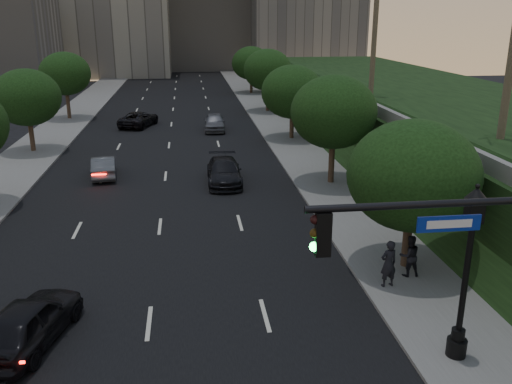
{
  "coord_description": "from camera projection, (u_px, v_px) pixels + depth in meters",
  "views": [
    {
      "loc": [
        1.58,
        -11.5,
        9.99
      ],
      "look_at": [
        4.06,
        7.99,
        3.6
      ],
      "focal_mm": 38.0,
      "sensor_mm": 36.0,
      "label": 1
    }
  ],
  "objects": [
    {
      "name": "road_surface",
      "position": [
        168.0,
        151.0,
        42.05
      ],
      "size": [
        16.0,
        140.0,
        0.02
      ],
      "primitive_type": "cube",
      "color": "black",
      "rests_on": "ground"
    },
    {
      "name": "sidewalk_right",
      "position": [
        298.0,
        147.0,
        43.26
      ],
      "size": [
        4.5,
        140.0,
        0.15
      ],
      "primitive_type": "cube",
      "color": "slate",
      "rests_on": "ground"
    },
    {
      "name": "sidewalk_left",
      "position": [
        31.0,
        154.0,
        40.79
      ],
      "size": [
        4.5,
        140.0,
        0.15
      ],
      "primitive_type": "cube",
      "color": "slate",
      "rests_on": "ground"
    },
    {
      "name": "embankment",
      "position": [
        451.0,
        124.0,
        42.19
      ],
      "size": [
        18.0,
        90.0,
        4.0
      ],
      "primitive_type": "cube",
      "color": "black",
      "rests_on": "ground"
    },
    {
      "name": "parapet_wall",
      "position": [
        347.0,
        96.0,
        40.44
      ],
      "size": [
        0.35,
        90.0,
        0.7
      ],
      "primitive_type": "cube",
      "color": "slate",
      "rests_on": "embankment"
    },
    {
      "name": "office_block_mid",
      "position": [
        205.0,
        0.0,
        106.67
      ],
      "size": [
        22.0,
        18.0,
        26.0
      ],
      "primitive_type": "cube",
      "color": "gray",
      "rests_on": "ground"
    },
    {
      "name": "tree_right_a",
      "position": [
        413.0,
        176.0,
        21.29
      ],
      "size": [
        5.2,
        5.2,
        6.24
      ],
      "color": "#38281C",
      "rests_on": "ground"
    },
    {
      "name": "tree_right_b",
      "position": [
        334.0,
        112.0,
        32.46
      ],
      "size": [
        5.2,
        5.2,
        6.74
      ],
      "color": "#38281C",
      "rests_on": "ground"
    },
    {
      "name": "tree_right_c",
      "position": [
        292.0,
        92.0,
        44.87
      ],
      "size": [
        5.2,
        5.2,
        6.24
      ],
      "color": "#38281C",
      "rests_on": "ground"
    },
    {
      "name": "tree_right_d",
      "position": [
        268.0,
        70.0,
        57.93
      ],
      "size": [
        5.2,
        5.2,
        6.74
      ],
      "color": "#38281C",
      "rests_on": "ground"
    },
    {
      "name": "tree_right_e",
      "position": [
        251.0,
        63.0,
        72.23
      ],
      "size": [
        5.2,
        5.2,
        6.24
      ],
      "color": "#38281C",
      "rests_on": "ground"
    },
    {
      "name": "tree_left_c",
      "position": [
        27.0,
        98.0,
        40.45
      ],
      "size": [
        5.0,
        5.0,
        6.34
      ],
      "color": "#38281C",
      "rests_on": "ground"
    },
    {
      "name": "tree_left_d",
      "position": [
        65.0,
        74.0,
        53.54
      ],
      "size": [
        5.0,
        5.0,
        6.71
      ],
      "color": "#38281C",
      "rests_on": "ground"
    },
    {
      "name": "traffic_signal_mast",
      "position": [
        489.0,
        311.0,
        12.16
      ],
      "size": [
        5.68,
        0.56,
        7.0
      ],
      "color": "black",
      "rests_on": "ground"
    },
    {
      "name": "street_lamp",
      "position": [
        465.0,
        282.0,
        15.74
      ],
      "size": [
        0.64,
        0.64,
        5.62
      ],
      "color": "black",
      "rests_on": "ground"
    },
    {
      "name": "sedan_near_left",
      "position": [
        28.0,
        322.0,
        17.09
      ],
      "size": [
        3.0,
        4.97,
        1.58
      ],
      "primitive_type": "imported",
      "rotation": [
        0.0,
        0.0,
        2.88
      ],
      "color": "black",
      "rests_on": "ground"
    },
    {
      "name": "sedan_mid_left",
      "position": [
        104.0,
        167.0,
        35.17
      ],
      "size": [
        1.94,
        4.32,
        1.38
      ],
      "primitive_type": "imported",
      "rotation": [
        0.0,
        0.0,
        3.26
      ],
      "color": "#515458",
      "rests_on": "ground"
    },
    {
      "name": "sedan_far_left",
      "position": [
        139.0,
        119.0,
        51.31
      ],
      "size": [
        3.94,
        5.67,
        1.44
      ],
      "primitive_type": "imported",
      "rotation": [
        0.0,
        0.0,
        2.81
      ],
      "color": "black",
      "rests_on": "ground"
    },
    {
      "name": "sedan_near_right",
      "position": [
        224.0,
        172.0,
        33.82
      ],
      "size": [
        2.19,
        5.19,
        1.5
      ],
      "primitive_type": "imported",
      "rotation": [
        0.0,
        0.0,
        -0.02
      ],
      "color": "black",
      "rests_on": "ground"
    },
    {
      "name": "sedan_far_right",
      "position": [
        215.0,
        122.0,
        49.43
      ],
      "size": [
        2.08,
        4.72,
        1.58
      ],
      "primitive_type": "imported",
      "rotation": [
        0.0,
        0.0,
        -0.05
      ],
      "color": "slate",
      "rests_on": "ground"
    },
    {
      "name": "pedestrian_a",
      "position": [
        388.0,
        264.0,
        20.47
      ],
      "size": [
        0.76,
        0.58,
        1.86
      ],
      "primitive_type": "imported",
      "rotation": [
        0.0,
        0.0,
        3.36
      ],
      "color": "black",
      "rests_on": "sidewalk_right"
    },
    {
      "name": "pedestrian_b",
      "position": [
        409.0,
        256.0,
        21.33
      ],
      "size": [
        0.84,
        0.66,
        1.7
      ],
      "primitive_type": "imported",
      "rotation": [
        0.0,
        0.0,
        3.16
      ],
      "color": "black",
      "rests_on": "sidewalk_right"
    },
    {
      "name": "pedestrian_c",
      "position": [
        359.0,
        187.0,
        30.24
      ],
      "size": [
        0.95,
        0.56,
        1.52
      ],
      "primitive_type": "imported",
      "rotation": [
        0.0,
        0.0,
        2.91
      ],
      "color": "black",
      "rests_on": "sidewalk_right"
    }
  ]
}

